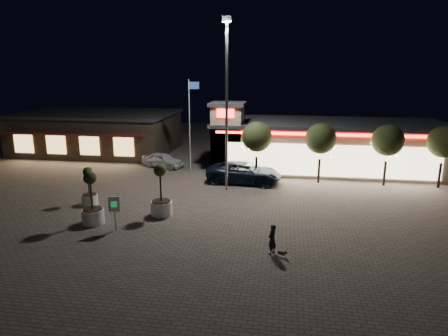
% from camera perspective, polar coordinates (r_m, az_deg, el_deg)
% --- Properties ---
extents(ground, '(90.00, 90.00, 0.00)m').
position_cam_1_polar(ground, '(23.30, -7.55, -8.56)').
color(ground, '#635A50').
rests_on(ground, ground).
extents(retail_building, '(20.40, 8.40, 6.10)m').
position_cam_1_polar(retail_building, '(37.15, 13.76, 3.27)').
color(retail_building, tan).
rests_on(retail_building, ground).
extents(restaurant_building, '(16.40, 11.00, 4.30)m').
position_cam_1_polar(restaurant_building, '(45.85, -17.53, 4.95)').
color(restaurant_building, '#382D23').
rests_on(restaurant_building, ground).
extents(floodlight_pole, '(0.60, 0.40, 12.38)m').
position_cam_1_polar(floodlight_pole, '(28.96, 0.38, 10.32)').
color(floodlight_pole, gray).
rests_on(floodlight_pole, ground).
extents(flagpole, '(0.95, 0.10, 8.00)m').
position_cam_1_polar(flagpole, '(34.82, -4.80, 7.15)').
color(flagpole, white).
rests_on(flagpole, ground).
extents(string_tree_a, '(2.42, 2.42, 4.79)m').
position_cam_1_polar(string_tree_a, '(32.11, 4.71, 4.43)').
color(string_tree_a, '#332319').
rests_on(string_tree_a, ground).
extents(string_tree_b, '(2.42, 2.42, 4.79)m').
position_cam_1_polar(string_tree_b, '(32.14, 13.66, 4.09)').
color(string_tree_b, '#332319').
rests_on(string_tree_b, ground).
extents(string_tree_c, '(2.42, 2.42, 4.79)m').
position_cam_1_polar(string_tree_c, '(32.94, 22.37, 3.66)').
color(string_tree_c, '#332319').
rests_on(string_tree_c, ground).
extents(string_tree_d, '(2.42, 2.42, 4.79)m').
position_cam_1_polar(string_tree_d, '(34.10, 28.92, 3.28)').
color(string_tree_d, '#332319').
rests_on(string_tree_d, ground).
extents(pickup_truck, '(6.15, 3.21, 1.65)m').
position_cam_1_polar(pickup_truck, '(31.85, 2.89, -0.66)').
color(pickup_truck, black).
rests_on(pickup_truck, ground).
extents(white_sedan, '(4.29, 2.73, 1.36)m').
position_cam_1_polar(white_sedan, '(37.26, -8.76, 1.14)').
color(white_sedan, silver).
rests_on(white_sedan, ground).
extents(pedestrian, '(0.59, 0.67, 1.54)m').
position_cam_1_polar(pedestrian, '(19.99, 6.88, -10.10)').
color(pedestrian, black).
rests_on(pedestrian, ground).
extents(dog, '(0.45, 0.29, 0.25)m').
position_cam_1_polar(dog, '(19.94, 8.46, -11.87)').
color(dog, '#59514C').
rests_on(dog, ground).
extents(planter_left, '(1.06, 1.06, 2.61)m').
position_cam_1_polar(planter_left, '(28.12, -18.69, -3.46)').
color(planter_left, white).
rests_on(planter_left, ground).
extents(planter_mid, '(1.29, 1.29, 3.17)m').
position_cam_1_polar(planter_mid, '(24.71, -18.28, -5.41)').
color(planter_mid, white).
rests_on(planter_mid, ground).
extents(planter_right, '(1.34, 1.34, 3.29)m').
position_cam_1_polar(planter_right, '(25.06, -8.97, -4.49)').
color(planter_right, white).
rests_on(planter_right, ground).
extents(valet_sign, '(0.65, 0.16, 1.97)m').
position_cam_1_polar(valet_sign, '(23.22, -15.39, -5.39)').
color(valet_sign, gray).
rests_on(valet_sign, ground).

